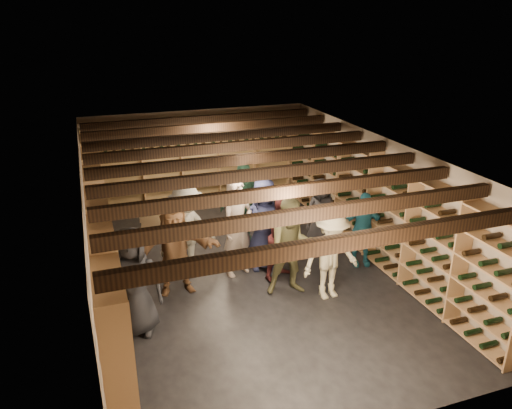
{
  "coord_description": "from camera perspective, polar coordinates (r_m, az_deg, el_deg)",
  "views": [
    {
      "loc": [
        -2.61,
        -7.86,
        4.65
      ],
      "look_at": [
        0.21,
        0.2,
        1.31
      ],
      "focal_mm": 35.0,
      "sensor_mm": 36.0,
      "label": 1
    }
  ],
  "objects": [
    {
      "name": "person_6",
      "position": [
        9.39,
        0.89,
        -2.27
      ],
      "size": [
        0.96,
        0.73,
        1.77
      ],
      "primitive_type": "imported",
      "rotation": [
        0.0,
        0.0,
        -0.2
      ],
      "color": "#1B1F3F",
      "rests_on": "ground"
    },
    {
      "name": "person_8",
      "position": [
        9.07,
        3.27,
        -3.83
      ],
      "size": [
        0.95,
        0.87,
        1.59
      ],
      "primitive_type": "imported",
      "rotation": [
        0.0,
        0.0,
        0.43
      ],
      "color": "#4A1C1E",
      "rests_on": "ground"
    },
    {
      "name": "crate_stack_left",
      "position": [
        11.25,
        -11.74,
        -1.64
      ],
      "size": [
        0.55,
        0.41,
        0.68
      ],
      "rotation": [
        0.0,
        0.0,
        -0.16
      ],
      "color": "tan",
      "rests_on": "ground"
    },
    {
      "name": "person_9",
      "position": [
        9.19,
        -7.86,
        -3.05
      ],
      "size": [
        1.29,
        1.0,
        1.77
      ],
      "primitive_type": "imported",
      "rotation": [
        0.0,
        0.0,
        0.33
      ],
      "color": "#A5A596",
      "rests_on": "ground"
    },
    {
      "name": "person_12",
      "position": [
        10.33,
        7.39,
        -1.02
      ],
      "size": [
        0.76,
        0.52,
        1.5
      ],
      "primitive_type": "imported",
      "rotation": [
        0.0,
        0.0,
        0.06
      ],
      "color": "#2F2E33",
      "rests_on": "ground"
    },
    {
      "name": "wine_rack_right",
      "position": [
        10.06,
        13.19,
        -0.04
      ],
      "size": [
        0.32,
        7.5,
        2.15
      ],
      "color": "#AD7F54",
      "rests_on": "ground"
    },
    {
      "name": "walls",
      "position": [
        8.97,
        -0.83,
        -1.27
      ],
      "size": [
        5.52,
        8.02,
        2.4
      ],
      "color": "tan",
      "rests_on": "ground"
    },
    {
      "name": "person_5",
      "position": [
        8.69,
        -9.25,
        -5.01
      ],
      "size": [
        1.57,
        0.58,
        1.66
      ],
      "primitive_type": "imported",
      "rotation": [
        0.0,
        0.0,
        -0.06
      ],
      "color": "brown",
      "rests_on": "ground"
    },
    {
      "name": "wine_rack_back",
      "position": [
        12.5,
        -6.42,
        4.59
      ],
      "size": [
        4.7,
        0.3,
        2.15
      ],
      "color": "#AD7F54",
      "rests_on": "ground"
    },
    {
      "name": "person_3",
      "position": [
        8.53,
        8.54,
        -5.78
      ],
      "size": [
        1.06,
        0.65,
        1.58
      ],
      "primitive_type": "imported",
      "rotation": [
        0.0,
        0.0,
        0.06
      ],
      "color": "beige",
      "rests_on": "ground"
    },
    {
      "name": "person_2",
      "position": [
        8.56,
        4.12,
        -4.88
      ],
      "size": [
        0.96,
        0.81,
        1.75
      ],
      "primitive_type": "imported",
      "rotation": [
        0.0,
        0.0,
        -0.19
      ],
      "color": "brown",
      "rests_on": "ground"
    },
    {
      "name": "person_4",
      "position": [
        9.76,
        12.02,
        -2.76
      ],
      "size": [
        0.93,
        0.57,
        1.48
      ],
      "primitive_type": "imported",
      "rotation": [
        0.0,
        0.0,
        -0.26
      ],
      "color": "#1D5D74",
      "rests_on": "ground"
    },
    {
      "name": "ground",
      "position": [
        9.49,
        -0.79,
        -7.97
      ],
      "size": [
        8.0,
        8.0,
        0.0
      ],
      "primitive_type": "plane",
      "color": "black",
      "rests_on": "ground"
    },
    {
      "name": "person_0",
      "position": [
        7.74,
        -13.76,
        -8.58
      ],
      "size": [
        0.97,
        0.76,
        1.74
      ],
      "primitive_type": "imported",
      "rotation": [
        0.0,
        0.0,
        -0.27
      ],
      "color": "black",
      "rests_on": "ground"
    },
    {
      "name": "ceiling_joists",
      "position": [
        8.62,
        -0.87,
        5.25
      ],
      "size": [
        5.4,
        7.12,
        0.18
      ],
      "color": "black",
      "rests_on": "ground"
    },
    {
      "name": "crate_loose",
      "position": [
        11.97,
        1.93,
        -1.07
      ],
      "size": [
        0.57,
        0.46,
        0.17
      ],
      "primitive_type": "cube",
      "rotation": [
        0.0,
        0.0,
        0.3
      ],
      "color": "tan",
      "rests_on": "ground"
    },
    {
      "name": "crate_stack_right",
      "position": [
        11.44,
        -0.07,
        -1.25
      ],
      "size": [
        0.56,
        0.44,
        0.51
      ],
      "rotation": [
        0.0,
        0.0,
        0.24
      ],
      "color": "tan",
      "rests_on": "ground"
    },
    {
      "name": "person_7",
      "position": [
        9.14,
        -2.13,
        -2.7
      ],
      "size": [
        0.8,
        0.68,
        1.85
      ],
      "primitive_type": "imported",
      "rotation": [
        0.0,
        0.0,
        0.41
      ],
      "color": "gray",
      "rests_on": "ground"
    },
    {
      "name": "ceiling",
      "position": [
        8.58,
        -0.88,
        6.15
      ],
      "size": [
        5.5,
        8.0,
        0.01
      ],
      "primitive_type": "cube",
      "color": "#BEB2A2",
      "rests_on": "walls"
    },
    {
      "name": "person_10",
      "position": [
        10.31,
        -1.54,
        0.01
      ],
      "size": [
        1.13,
        0.69,
        1.79
      ],
      "primitive_type": "imported",
      "rotation": [
        0.0,
        0.0,
        0.25
      ],
      "color": "#27533F",
      "rests_on": "ground"
    },
    {
      "name": "wine_rack_left",
      "position": [
        8.63,
        -17.28,
        -4.14
      ],
      "size": [
        0.32,
        7.5,
        2.15
      ],
      "color": "#AD7F54",
      "rests_on": "ground"
    }
  ]
}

